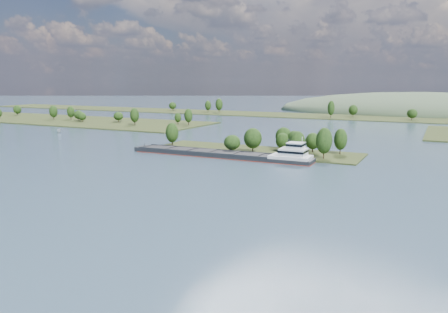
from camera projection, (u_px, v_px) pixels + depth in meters
The scene contains 7 objects.
ground at pixel (190, 175), 156.30m from camera, with size 1800.00×1800.00×0.00m, color #324656.
tree_island at pixel (266, 145), 204.98m from camera, with size 100.00×30.98×14.59m.
left_bank at pixel (48, 119), 380.89m from camera, with size 300.00×80.00×14.33m.
back_shoreline at pixel (355, 117), 399.02m from camera, with size 900.00×60.00×16.72m.
hill_west at pixel (423, 113), 464.04m from camera, with size 320.00×160.00×44.00m, color #3F5238.
cargo_barge at pixel (231, 154), 192.79m from camera, with size 86.22×11.96×11.64m.
motorboat at pixel (59, 131), 284.09m from camera, with size 2.50×6.63×2.56m, color silver.
Camera 1 is at (79.71, -10.99, 33.39)m, focal length 35.00 mm.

